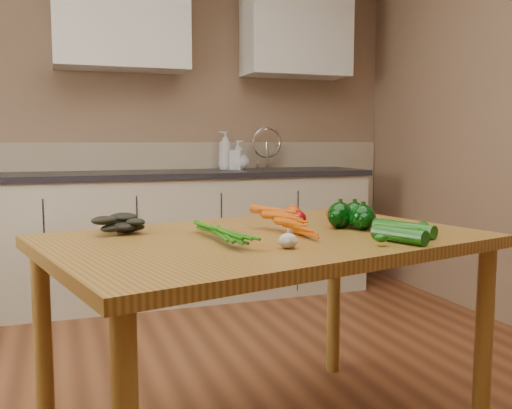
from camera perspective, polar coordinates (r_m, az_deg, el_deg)
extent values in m
cube|color=#8D6F55|center=(4.31, -12.07, 8.75)|extent=(4.00, 0.02, 2.60)
cube|color=tan|center=(4.32, -11.79, -1.22)|extent=(3.98, 0.03, 1.10)
cube|color=beige|center=(4.08, -8.41, -3.30)|extent=(2.80, 0.60, 0.86)
cube|color=#27262B|center=(4.03, -8.51, 3.02)|extent=(2.84, 0.64, 0.04)
cube|color=#99999E|center=(4.25, 1.93, 2.72)|extent=(0.55, 0.42, 0.10)
cylinder|color=silver|center=(4.41, 1.09, 5.20)|extent=(0.02, 0.02, 0.24)
cube|color=silver|center=(4.19, -13.36, 17.76)|extent=(0.90, 0.35, 0.70)
cube|color=silver|center=(4.52, 4.03, 17.06)|extent=(0.80, 0.35, 0.70)
cube|color=#A0712E|center=(1.99, 1.04, -3.71)|extent=(1.65, 1.27, 0.04)
cylinder|color=olive|center=(2.27, 21.79, -13.13)|extent=(0.06, 0.06, 0.74)
cylinder|color=olive|center=(2.21, -20.49, -13.71)|extent=(0.06, 0.06, 0.74)
cylinder|color=olive|center=(2.80, 7.78, -9.04)|extent=(0.06, 0.06, 0.74)
imported|color=silver|center=(4.28, -3.08, 5.44)|extent=(0.14, 0.14, 0.28)
imported|color=silver|center=(4.21, -1.81, 4.97)|extent=(0.14, 0.14, 0.22)
imported|color=silver|center=(4.21, -1.56, 4.61)|extent=(0.13, 0.13, 0.16)
ellipsoid|color=beige|center=(1.75, 3.24, -3.63)|extent=(0.06, 0.06, 0.05)
sphere|color=black|center=(2.17, 8.40, -1.08)|extent=(0.10, 0.10, 0.10)
sphere|color=black|center=(2.26, 9.83, -0.92)|extent=(0.09, 0.09, 0.09)
sphere|color=black|center=(2.14, 10.64, -1.28)|extent=(0.09, 0.09, 0.09)
ellipsoid|color=#97020E|center=(2.21, 4.23, -1.40)|extent=(0.06, 0.06, 0.06)
ellipsoid|color=#D43F05|center=(2.31, 3.70, -0.93)|extent=(0.07, 0.07, 0.07)
ellipsoid|color=#D43F05|center=(2.37, 7.77, -0.92)|extent=(0.06, 0.06, 0.06)
cylinder|color=#094507|center=(2.05, 14.56, -2.35)|extent=(0.13, 0.24, 0.05)
cylinder|color=#094507|center=(1.90, 14.14, -2.95)|extent=(0.12, 0.20, 0.05)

